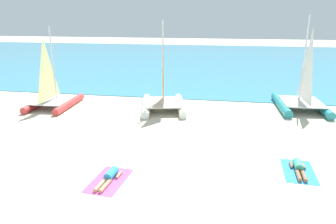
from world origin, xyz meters
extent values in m
plane|color=beige|center=(0.00, 10.00, 0.00)|extent=(120.00, 120.00, 0.00)
cube|color=teal|center=(0.00, 32.37, 0.03)|extent=(120.00, 40.00, 0.05)
cylinder|color=white|center=(-2.08, 9.68, 0.23)|extent=(1.30, 4.01, 0.46)
cylinder|color=white|center=(-0.03, 10.12, 0.23)|extent=(1.30, 4.01, 0.46)
cube|color=silver|center=(-1.01, 9.71, 0.49)|extent=(2.59, 2.95, 0.06)
cylinder|color=silver|center=(-1.14, 10.27, 2.84)|extent=(0.10, 0.10, 4.76)
pyramid|color=orange|center=(-0.94, 9.35, 2.70)|extent=(0.50, 2.06, 4.00)
cylinder|color=teal|center=(6.02, 11.33, 0.24)|extent=(0.62, 4.23, 0.48)
cylinder|color=teal|center=(8.23, 11.40, 0.24)|extent=(0.62, 4.23, 0.48)
cube|color=silver|center=(7.13, 11.16, 0.51)|extent=(2.30, 2.77, 0.06)
cylinder|color=silver|center=(7.11, 11.76, 2.99)|extent=(0.10, 0.10, 5.02)
pyramid|color=white|center=(7.14, 10.77, 2.84)|extent=(0.13, 2.21, 4.22)
cylinder|color=#CC3838|center=(-8.82, 9.21, 0.21)|extent=(0.58, 3.72, 0.42)
cylinder|color=#CC3838|center=(-6.87, 9.29, 0.21)|extent=(0.58, 3.72, 0.42)
cube|color=silver|center=(-7.84, 9.08, 0.45)|extent=(2.04, 2.45, 0.05)
cylinder|color=silver|center=(-7.86, 9.61, 2.63)|extent=(0.09, 0.09, 4.41)
pyramid|color=#EAEA99|center=(-7.82, 8.73, 2.50)|extent=(0.13, 1.94, 3.71)
cube|color=#D84C99|center=(-1.29, 1.14, 0.01)|extent=(1.27, 1.99, 0.01)
cylinder|color=#268CCC|center=(-1.28, 1.34, 0.16)|extent=(0.35, 0.64, 0.30)
sphere|color=tan|center=(-1.24, 1.75, 0.16)|extent=(0.22, 0.22, 0.22)
cylinder|color=tan|center=(-1.42, 0.70, 0.08)|extent=(0.21, 0.79, 0.14)
cylinder|color=tan|center=(-1.24, 0.68, 0.08)|extent=(0.21, 0.79, 0.14)
cylinder|color=tan|center=(-1.48, 1.51, 0.07)|extent=(0.14, 0.46, 0.10)
cylinder|color=tan|center=(-1.04, 1.47, 0.07)|extent=(0.14, 0.46, 0.10)
cube|color=#338CD8|center=(5.32, 2.99, 0.01)|extent=(1.19, 1.95, 0.01)
cylinder|color=#3FB28C|center=(5.32, 3.19, 0.16)|extent=(0.33, 0.63, 0.30)
sphere|color=#8C6647|center=(5.34, 3.59, 0.16)|extent=(0.22, 0.22, 0.22)
cylinder|color=#8C6647|center=(5.20, 2.54, 0.08)|extent=(0.18, 0.79, 0.14)
cylinder|color=#8C6647|center=(5.38, 2.53, 0.08)|extent=(0.18, 0.79, 0.14)
cylinder|color=#8C6647|center=(5.11, 3.35, 0.07)|extent=(0.12, 0.45, 0.10)
cylinder|color=#8C6647|center=(5.55, 3.33, 0.07)|extent=(0.12, 0.45, 0.10)
camera|label=1|loc=(2.39, -7.94, 5.47)|focal=33.35mm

